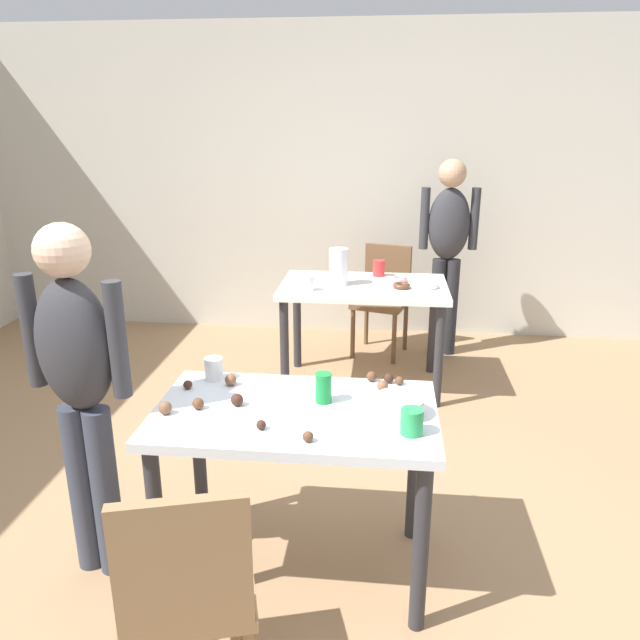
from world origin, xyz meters
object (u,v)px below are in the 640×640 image
(dining_table_near, at_px, (296,436))
(person_girl_near, at_px, (79,376))
(dining_table_far, at_px, (363,300))
(chair_far_table, at_px, (384,293))
(soda_can, at_px, (323,388))
(mixing_bowl, at_px, (399,406))
(pitcher_far, at_px, (339,267))
(chair_near_table, at_px, (188,588))
(person_adult_far, at_px, (448,241))

(dining_table_near, relative_size, person_girl_near, 0.75)
(dining_table_far, xyz_separation_m, chair_far_table, (0.14, 0.71, -0.14))
(dining_table_far, height_order, chair_far_table, chair_far_table)
(soda_can, bearing_deg, dining_table_far, 87.23)
(chair_far_table, xyz_separation_m, mixing_bowl, (0.07, -2.65, 0.29))
(dining_table_far, height_order, mixing_bowl, mixing_bowl)
(soda_can, height_order, pitcher_far, pitcher_far)
(chair_near_table, xyz_separation_m, mixing_bowl, (0.63, 0.70, 0.29))
(dining_table_far, distance_m, person_girl_near, 2.27)
(chair_near_table, bearing_deg, mixing_bowl, 48.21)
(dining_table_near, xyz_separation_m, person_adult_far, (0.82, 2.64, 0.30))
(chair_near_table, distance_m, person_girl_near, 0.96)
(dining_table_far, relative_size, mixing_bowl, 6.02)
(pitcher_far, bearing_deg, chair_near_table, -95.36)
(chair_near_table, bearing_deg, person_adult_far, 72.73)
(person_adult_far, bearing_deg, dining_table_far, -131.34)
(dining_table_far, relative_size, chair_near_table, 1.31)
(person_adult_far, xyz_separation_m, soda_can, (-0.71, -2.57, -0.12))
(dining_table_near, relative_size, pitcher_far, 4.40)
(chair_near_table, height_order, person_girl_near, person_girl_near)
(person_girl_near, distance_m, soda_can, 0.95)
(dining_table_far, distance_m, mixing_bowl, 1.95)
(soda_can, bearing_deg, mixing_bowl, -15.04)
(person_adult_far, relative_size, pitcher_far, 6.17)
(mixing_bowl, bearing_deg, dining_table_far, 96.16)
(dining_table_near, height_order, dining_table_far, same)
(person_girl_near, xyz_separation_m, soda_can, (0.94, 0.15, -0.07))
(person_adult_far, height_order, mixing_bowl, person_adult_far)
(dining_table_far, height_order, chair_near_table, chair_near_table)
(dining_table_far, relative_size, person_girl_near, 0.77)
(dining_table_far, distance_m, pitcher_far, 0.29)
(chair_near_table, xyz_separation_m, soda_can, (0.33, 0.78, 0.31))
(person_girl_near, bearing_deg, pitcher_far, 66.73)
(dining_table_near, distance_m, dining_table_far, 1.95)
(person_girl_near, height_order, person_adult_far, person_adult_far)
(soda_can, bearing_deg, person_adult_far, 74.47)
(person_girl_near, height_order, soda_can, person_girl_near)
(pitcher_far, bearing_deg, person_adult_far, 42.75)
(dining_table_near, relative_size, mixing_bowl, 5.83)
(chair_far_table, height_order, soda_can, soda_can)
(dining_table_near, bearing_deg, person_adult_far, 72.85)
(chair_far_table, bearing_deg, person_adult_far, -0.44)
(chair_far_table, bearing_deg, pitcher_far, -112.77)
(pitcher_far, bearing_deg, person_girl_near, -113.27)
(soda_can, bearing_deg, chair_near_table, -112.74)
(chair_far_table, xyz_separation_m, soda_can, (-0.23, -2.57, 0.31))
(pitcher_far, bearing_deg, dining_table_near, -90.62)
(chair_near_table, bearing_deg, chair_far_table, 80.59)
(dining_table_near, xyz_separation_m, mixing_bowl, (0.40, -0.00, 0.15))
(person_adult_far, bearing_deg, mixing_bowl, -98.89)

